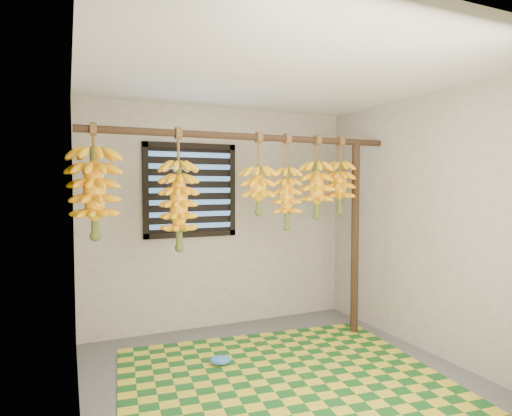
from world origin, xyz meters
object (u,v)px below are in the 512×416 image
banana_bunch_c (259,190)px  banana_bunch_f (340,187)px  woven_mat (281,377)px  banana_bunch_e (317,190)px  support_post (355,238)px  banana_bunch_b (179,205)px  banana_bunch_d (287,198)px  plastic_bag (220,360)px  banana_bunch_a (94,193)px

banana_bunch_c → banana_bunch_f: 0.91m
woven_mat → banana_bunch_e: size_ratio=3.07×
support_post → banana_bunch_b: size_ratio=1.89×
banana_bunch_f → banana_bunch_d: bearing=180.0°
plastic_bag → banana_bunch_b: bearing=141.3°
banana_bunch_a → banana_bunch_f: size_ratio=1.18×
plastic_bag → banana_bunch_b: (-0.29, 0.23, 1.33)m
banana_bunch_e → banana_bunch_f: size_ratio=1.05×
banana_bunch_e → banana_bunch_f: (0.28, -0.00, 0.03)m
banana_bunch_f → banana_bunch_a: bearing=180.0°
banana_bunch_a → banana_bunch_f: 2.35m
plastic_bag → banana_bunch_b: size_ratio=0.18×
woven_mat → support_post: bearing=28.4°
banana_bunch_e → banana_bunch_d: bearing=180.0°
plastic_bag → banana_bunch_b: 1.38m
support_post → banana_bunch_b: bearing=180.0°
support_post → banana_bunch_e: banana_bunch_e is taller
banana_bunch_d → banana_bunch_e: (0.34, -0.00, 0.08)m
banana_bunch_b → banana_bunch_e: 1.40m
banana_bunch_c → banana_bunch_e: (0.64, 0.00, 0.00)m
woven_mat → banana_bunch_c: (0.09, 0.65, 1.50)m
woven_mat → banana_bunch_d: 1.61m
banana_bunch_d → banana_bunch_f: size_ratio=1.18×
support_post → banana_bunch_a: bearing=180.0°
banana_bunch_c → banana_bunch_b: bearing=180.0°
plastic_bag → banana_bunch_c: size_ratio=0.24×
banana_bunch_b → banana_bunch_e: bearing=0.0°
banana_bunch_a → banana_bunch_f: (2.35, -0.00, 0.05)m
woven_mat → banana_bunch_e: bearing=41.8°
banana_bunch_c → banana_bunch_e: same height
woven_mat → banana_bunch_f: size_ratio=3.22×
plastic_bag → banana_bunch_a: bearing=166.6°
banana_bunch_b → banana_bunch_d: same height
banana_bunch_d → banana_bunch_f: same height
support_post → banana_bunch_d: bearing=180.0°
plastic_bag → banana_bunch_a: banana_bunch_a is taller
plastic_bag → banana_bunch_f: banana_bunch_f is taller
support_post → banana_bunch_b: (-1.87, 0.00, 0.38)m
banana_bunch_c → banana_bunch_f: (0.91, 0.00, 0.03)m
banana_bunch_e → banana_bunch_b: bearing=180.0°
banana_bunch_c → banana_bunch_d: 0.31m
banana_bunch_a → banana_bunch_d: 1.74m
woven_mat → banana_bunch_e: banana_bunch_e is taller
banana_bunch_a → banana_bunch_e: bearing=-0.0°
banana_bunch_c → banana_bunch_e: size_ratio=0.93×
banana_bunch_f → banana_bunch_b: bearing=180.0°
woven_mat → banana_bunch_f: (1.00, 0.65, 1.53)m
banana_bunch_e → banana_bunch_f: bearing=-0.0°
woven_mat → banana_bunch_d: banana_bunch_d is taller
support_post → banana_bunch_a: (-2.55, 0.00, 0.49)m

